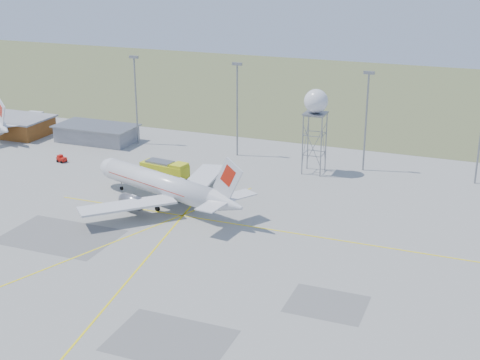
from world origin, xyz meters
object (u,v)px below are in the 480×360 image
at_px(radar_tower, 315,127).
at_px(baggage_tug, 62,159).
at_px(fire_truck, 166,171).
at_px(airliner_main, 163,185).

relative_size(radar_tower, baggage_tug, 7.82).
xyz_separation_m(radar_tower, baggage_tug, (-52.04, -13.18, -9.10)).
distance_m(radar_tower, fire_truck, 30.98).
distance_m(radar_tower, baggage_tug, 54.44).
bearing_deg(airliner_main, fire_truck, -45.11).
relative_size(airliner_main, radar_tower, 2.01).
bearing_deg(baggage_tug, fire_truck, 7.92).
bearing_deg(fire_truck, airliner_main, -56.16).
bearing_deg(fire_truck, baggage_tug, -176.75).
bearing_deg(airliner_main, baggage_tug, -4.59).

